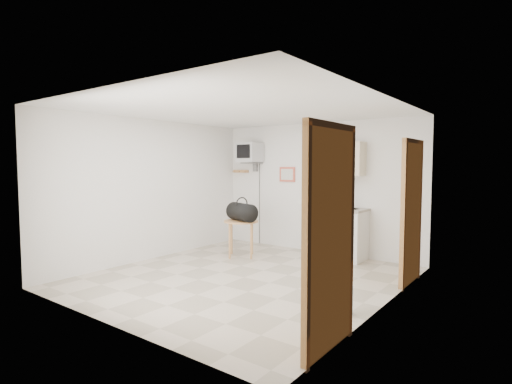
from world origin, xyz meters
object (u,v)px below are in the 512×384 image
Objects in this scene: crt_television at (250,153)px; round_table at (241,225)px; duffel_bag at (242,212)px; water_bottle at (347,300)px.

round_table is at bearing -60.75° from crt_television.
water_bottle is at bearing -9.54° from duffel_bag.
round_table is 3.18m from water_bottle.
crt_television is at bearing 139.39° from duffel_bag.
water_bottle is (2.72, -1.48, -0.67)m from duffel_bag.
duffel_bag is at bearing -37.20° from round_table.
round_table reaches higher than water_bottle.
duffel_bag reaches higher than water_bottle.
duffel_bag reaches higher than round_table.
crt_television reaches higher than duffel_bag.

